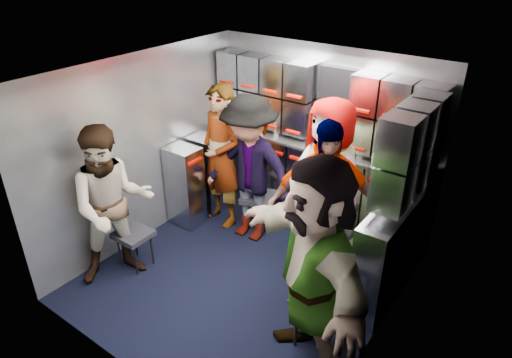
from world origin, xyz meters
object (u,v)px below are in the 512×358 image
Objects in this scene: jump_seat_mid_left at (259,199)px; attendant_arc_a at (113,206)px; jump_seat_near_right at (321,306)px; jump_seat_near_left at (133,236)px; attendant_arc_d at (321,208)px; jump_seat_center at (332,214)px; attendant_standing at (221,157)px; attendant_arc_e at (314,270)px; jump_seat_mid_right at (327,239)px; attendant_arc_c at (328,182)px; attendant_arc_b at (249,170)px.

attendant_arc_a reaches higher than jump_seat_mid_left.
attendant_arc_a is at bearing -170.09° from jump_seat_near_right.
attendant_arc_d is (1.68, 0.89, 0.51)m from jump_seat_near_left.
jump_seat_mid_left is at bearing 141.64° from jump_seat_near_right.
jump_seat_center is 0.27× the size of attendant_standing.
jump_seat_near_right reaches higher than jump_seat_mid_left.
attendant_arc_e is at bearing -104.45° from attendant_arc_d.
jump_seat_center is 0.25× the size of attendant_arc_e.
jump_seat_center is at bearing 111.31° from jump_seat_mid_right.
attendant_arc_a is 1.99m from attendant_arc_d.
attendant_arc_c is at bearing 71.49° from attendant_arc_d.
attendant_arc_e reaches higher than attendant_arc_d.
attendant_arc_e reaches higher than attendant_standing.
jump_seat_mid_left is 0.27× the size of attendant_arc_d.
jump_seat_mid_right is 0.27× the size of attendant_arc_d.
jump_seat_mid_right is 2.13m from attendant_arc_a.
attendant_arc_e is (0.60, -1.53, 0.52)m from jump_seat_center.
jump_seat_near_left is at bearing -88.29° from attendant_standing.
attendant_arc_c is (-0.18, 0.29, 0.47)m from jump_seat_mid_right.
jump_seat_mid_left is 0.99m from attendant_arc_c.
jump_seat_center is 1.03m from attendant_arc_b.
attendant_arc_b is (0.64, 1.34, 0.03)m from attendant_arc_a.
jump_seat_center is at bearing 45.69° from jump_seat_near_left.
attendant_standing is (-0.46, -0.12, 0.46)m from jump_seat_mid_left.
jump_seat_near_right is (0.60, -1.35, 0.02)m from jump_seat_center.
attendant_arc_b is at bearing 125.47° from attendant_arc_d.
attendant_arc_a is (0.00, -0.18, 0.45)m from jump_seat_near_left.
attendant_arc_b is at bearing -154.59° from attendant_arc_c.
attendant_arc_a is 1.49m from attendant_arc_b.
jump_seat_mid_right is at bearing 32.37° from jump_seat_near_left.
jump_seat_near_left is 1.41m from attendant_arc_b.
attendant_arc_e is at bearing -68.51° from jump_seat_mid_right.
attendant_arc_d is 0.97m from attendant_arc_e.
attendant_arc_c is at bearing -11.93° from attendant_arc_a.
jump_seat_center is 1.48m from jump_seat_near_right.
attendant_standing reaches higher than attendant_arc_a.
attendant_arc_e is at bearing -53.57° from attendant_arc_c.
jump_seat_near_left is 0.23× the size of attendant_arc_c.
jump_seat_near_right is at bearing -47.70° from attendant_arc_a.
jump_seat_center is (1.50, 1.54, 0.05)m from jump_seat_near_left.
attendant_standing is 0.96× the size of attendant_arc_c.
jump_seat_center is at bearing 20.62° from attendant_arc_b.
jump_seat_near_left is 1.49m from jump_seat_mid_left.
attendant_arc_b reaches higher than attendant_arc_a.
attendant_arc_a is 0.92× the size of attendant_arc_c.
attendant_standing is at bearing 81.24° from jump_seat_near_left.
jump_seat_mid_right reaches higher than jump_seat_center.
attendant_arc_b reaches higher than jump_seat_mid_left.
jump_seat_near_left is 0.25× the size of attendant_arc_a.
jump_seat_near_left is 2.17m from attendant_arc_e.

